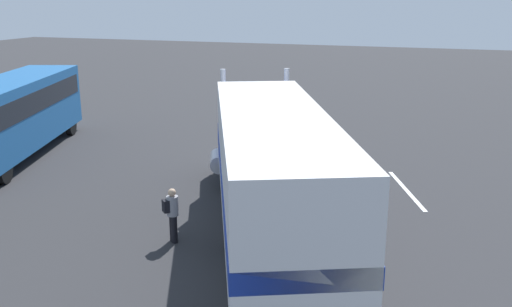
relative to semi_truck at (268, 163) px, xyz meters
The scene contains 6 objects.
ground_plane 7.14m from the semi_truck, 21.93° to the left, with size 120.00×120.00×0.00m, color #2D2D30.
lane_stripe_near 7.77m from the semi_truck, ahead, with size 4.40×0.16×0.01m, color silver.
lane_stripe_mid 7.60m from the semi_truck, 27.68° to the right, with size 4.40×0.16×0.01m, color silver.
semi_truck is the anchor object (origin of this frame).
person_bystander 3.23m from the semi_truck, 100.57° to the left, with size 0.46×0.46×1.63m.
parked_bus 14.48m from the semi_truck, 68.28° to the left, with size 11.25×5.85×3.40m.
Camera 1 is at (-20.43, -7.00, 6.97)m, focal length 40.03 mm.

